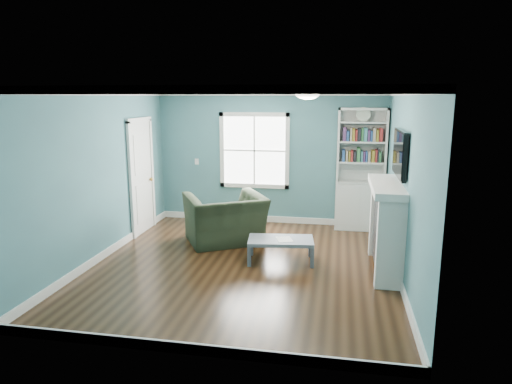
# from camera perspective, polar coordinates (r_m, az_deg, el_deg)

# --- Properties ---
(floor) EXTENTS (5.00, 5.00, 0.00)m
(floor) POSITION_cam_1_polar(r_m,az_deg,el_deg) (7.00, -1.56, -9.11)
(floor) COLOR black
(floor) RESTS_ON ground
(room_walls) EXTENTS (5.00, 5.00, 5.00)m
(room_walls) POSITION_cam_1_polar(r_m,az_deg,el_deg) (6.60, -1.63, 3.82)
(room_walls) COLOR #3E6974
(room_walls) RESTS_ON ground
(trim) EXTENTS (4.50, 5.00, 2.60)m
(trim) POSITION_cam_1_polar(r_m,az_deg,el_deg) (6.66, -1.62, 0.88)
(trim) COLOR white
(trim) RESTS_ON ground
(window) EXTENTS (1.40, 0.06, 1.50)m
(window) POSITION_cam_1_polar(r_m,az_deg,el_deg) (9.09, -0.20, 5.20)
(window) COLOR white
(window) RESTS_ON room_walls
(bookshelf) EXTENTS (0.90, 0.35, 2.31)m
(bookshelf) POSITION_cam_1_polar(r_m,az_deg,el_deg) (8.84, 12.87, 1.26)
(bookshelf) COLOR silver
(bookshelf) RESTS_ON ground
(fireplace) EXTENTS (0.44, 1.58, 1.30)m
(fireplace) POSITION_cam_1_polar(r_m,az_deg,el_deg) (6.89, 16.00, -4.35)
(fireplace) COLOR black
(fireplace) RESTS_ON ground
(tv) EXTENTS (0.06, 1.10, 0.65)m
(tv) POSITION_cam_1_polar(r_m,az_deg,el_deg) (6.69, 17.56, 4.62)
(tv) COLOR black
(tv) RESTS_ON fireplace
(door) EXTENTS (0.12, 0.98, 2.17)m
(door) POSITION_cam_1_polar(r_m,az_deg,el_deg) (8.70, -14.11, 2.02)
(door) COLOR silver
(door) RESTS_ON ground
(ceiling_fixture) EXTENTS (0.38, 0.38, 0.15)m
(ceiling_fixture) POSITION_cam_1_polar(r_m,az_deg,el_deg) (6.51, 6.46, 12.18)
(ceiling_fixture) COLOR white
(ceiling_fixture) RESTS_ON room_walls
(light_switch) EXTENTS (0.08, 0.01, 0.12)m
(light_switch) POSITION_cam_1_polar(r_m,az_deg,el_deg) (9.42, -7.41, 3.79)
(light_switch) COLOR white
(light_switch) RESTS_ON room_walls
(recliner) EXTENTS (1.53, 1.37, 1.12)m
(recliner) POSITION_cam_1_polar(r_m,az_deg,el_deg) (7.91, -3.89, -2.38)
(recliner) COLOR black
(recliner) RESTS_ON ground
(coffee_table) EXTENTS (1.05, 0.66, 0.36)m
(coffee_table) POSITION_cam_1_polar(r_m,az_deg,el_deg) (7.06, 3.11, -6.24)
(coffee_table) COLOR #4D525D
(coffee_table) RESTS_ON ground
(paper_sheet) EXTENTS (0.31, 0.34, 0.00)m
(paper_sheet) POSITION_cam_1_polar(r_m,az_deg,el_deg) (7.02, 3.57, -5.91)
(paper_sheet) COLOR white
(paper_sheet) RESTS_ON coffee_table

